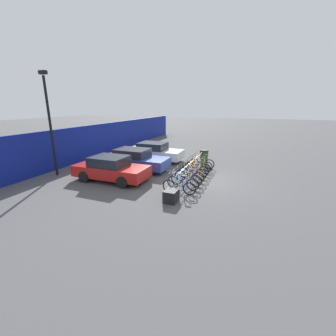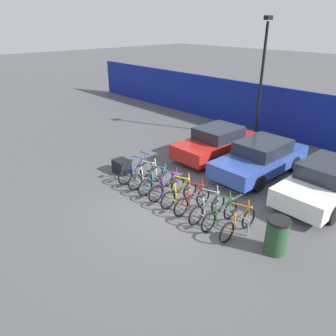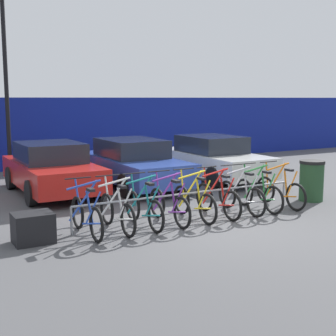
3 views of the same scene
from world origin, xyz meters
name	(u,v)px [view 1 (image 1 of 3)]	position (x,y,z in m)	size (l,w,h in m)	color
ground_plane	(201,179)	(0.00, 0.00, 0.00)	(120.00, 120.00, 0.00)	#4C4C4F
hoarding_wall	(71,146)	(0.00, 9.50, 1.31)	(36.00, 0.16, 2.61)	navy
bike_rack	(190,170)	(-0.10, 0.68, 0.50)	(5.41, 0.04, 0.57)	gray
bicycle_blue	(179,186)	(-2.53, 0.53, 0.38)	(0.68, 1.71, 1.05)	black
bicycle_white	(183,182)	(-1.91, 0.53, 0.38)	(0.68, 1.71, 1.05)	black
bicycle_teal	(186,179)	(-1.32, 0.53, 0.38)	(0.68, 1.71, 1.05)	black
bicycle_purple	(189,176)	(-0.73, 0.53, 0.38)	(0.68, 1.71, 1.05)	black
bicycle_yellow	(192,173)	(-0.11, 0.53, 0.38)	(0.68, 1.71, 1.05)	black
bicycle_red	(195,170)	(0.50, 0.53, 0.38)	(0.68, 1.71, 1.05)	black
bicycle_silver	(198,167)	(1.15, 0.53, 0.38)	(0.68, 1.71, 1.05)	black
bicycle_green	(199,165)	(1.66, 0.53, 0.38)	(0.68, 1.71, 1.05)	black
bicycle_orange	(202,163)	(2.34, 0.53, 0.38)	(0.68, 1.71, 1.05)	black
car_red	(111,169)	(-2.02, 4.77, 0.69)	(1.91, 4.25, 1.40)	red
car_blue	(134,159)	(0.37, 4.65, 0.69)	(1.91, 4.58, 1.40)	#2D479E
car_white	(154,152)	(3.10, 4.47, 0.69)	(1.91, 4.40, 1.40)	silver
lamp_post	(50,120)	(-2.39, 8.50, 3.35)	(0.24, 0.44, 5.99)	black
trash_bin	(204,157)	(3.50, 0.64, 0.52)	(0.63, 0.63, 1.03)	#234728
cargo_crate	(171,196)	(-3.53, 0.56, 0.28)	(0.70, 0.56, 0.55)	black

